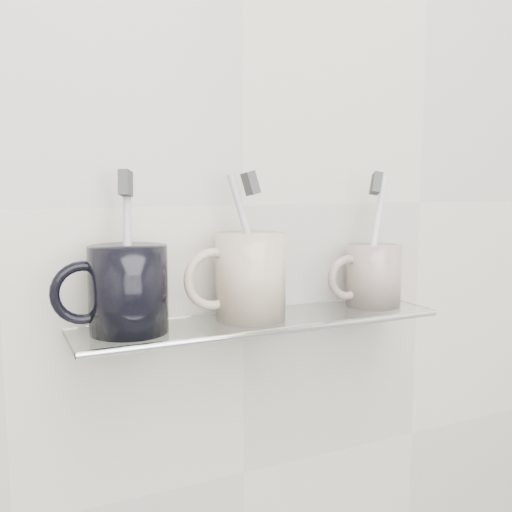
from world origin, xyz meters
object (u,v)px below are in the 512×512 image
shelf_glass (262,321)px  mug_right (374,275)px  mug_left (129,289)px  mug_center (251,276)px

shelf_glass → mug_right: 0.19m
shelf_glass → mug_left: 0.19m
mug_right → shelf_glass: bearing=175.0°
shelf_glass → mug_right: size_ratio=5.52×
shelf_glass → mug_center: bearing=160.6°
mug_center → mug_left: bearing=159.5°
mug_center → shelf_glass: bearing=-39.9°
mug_center → mug_right: mug_center is taller
mug_left → mug_right: size_ratio=1.18×
mug_left → mug_center: bearing=21.5°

